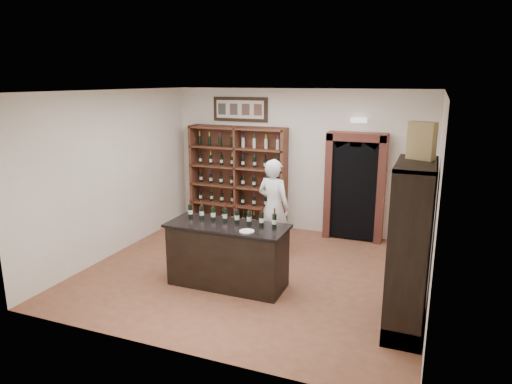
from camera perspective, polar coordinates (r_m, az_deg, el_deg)
floor at (r=7.84m, az=-0.28°, el=-9.98°), size 5.50×5.50×0.00m
ceiling at (r=7.17m, az=-0.30°, el=12.52°), size 5.50×5.50×0.00m
wall_back at (r=9.68m, az=5.23°, el=3.88°), size 5.50×0.04×3.00m
wall_left at (r=8.74m, az=-17.28°, el=2.23°), size 0.04×5.00×3.00m
wall_right at (r=6.86m, az=21.56°, el=-1.19°), size 0.04×5.00×3.00m
wine_shelf at (r=10.04m, az=-2.23°, el=1.96°), size 2.20×0.38×2.20m
framed_picture at (r=9.97m, az=-1.98°, el=10.29°), size 1.25×0.04×0.52m
arched_doorway at (r=9.32m, az=12.27°, el=0.96°), size 1.17×0.35×2.17m
emergency_light at (r=9.22m, az=12.77°, el=8.74°), size 0.30×0.10×0.10m
tasting_counter at (r=7.21m, az=-3.56°, el=-7.92°), size 1.88×0.78×1.00m
counter_bottle_0 at (r=7.45m, az=-8.21°, el=-2.34°), size 0.07×0.07×0.30m
counter_bottle_1 at (r=7.35m, az=-6.81°, el=-2.51°), size 0.07×0.07×0.30m
counter_bottle_2 at (r=7.26m, az=-5.38°, el=-2.69°), size 0.07×0.07×0.30m
counter_bottle_3 at (r=7.17m, az=-3.91°, el=-2.86°), size 0.07×0.07×0.30m
counter_bottle_4 at (r=7.09m, az=-2.40°, el=-3.04°), size 0.07×0.07×0.30m
counter_bottle_5 at (r=7.01m, az=-0.86°, el=-3.23°), size 0.07×0.07×0.30m
counter_bottle_6 at (r=6.94m, az=0.71°, el=-3.41°), size 0.07×0.07×0.30m
counter_bottle_7 at (r=6.87m, az=2.32°, el=-3.59°), size 0.07×0.07×0.30m
side_cabinet at (r=6.24m, az=18.78°, el=-9.66°), size 0.48×1.20×2.20m
shopkeeper at (r=8.40m, az=2.21°, el=-1.86°), size 0.73×0.56×1.78m
plate at (r=6.70m, az=-1.16°, el=-4.94°), size 0.22×0.22×0.02m
wine_crate at (r=6.02m, az=20.00°, el=6.04°), size 0.36×0.26×0.47m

